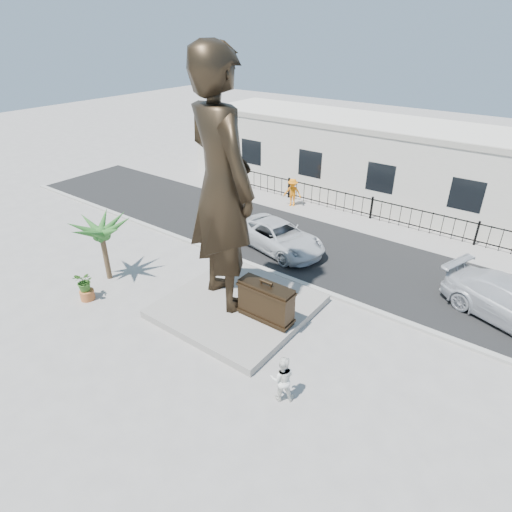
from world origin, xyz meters
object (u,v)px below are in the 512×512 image
at_px(statue, 221,186).
at_px(car_white, 279,236).
at_px(tourist, 282,379).
at_px(suitcase, 266,302).

distance_m(statue, car_white, 6.58).
height_order(tourist, car_white, tourist).
bearing_deg(suitcase, tourist, -46.88).
relative_size(suitcase, car_white, 0.42).
height_order(statue, suitcase, statue).
xyz_separation_m(tourist, car_white, (-5.41, 7.78, -0.06)).
xyz_separation_m(statue, suitcase, (2.09, -0.23, -3.82)).
distance_m(statue, suitcase, 4.36).
distance_m(tourist, car_white, 9.47).
relative_size(tourist, car_white, 0.31).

